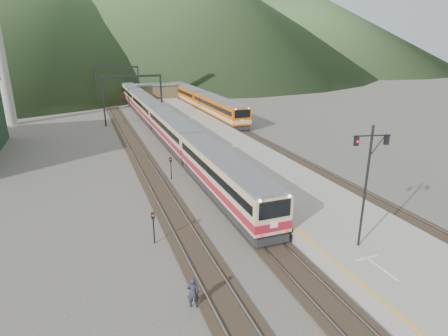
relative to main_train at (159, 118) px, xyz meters
name	(u,v)px	position (x,y,z in m)	size (l,w,h in m)	color
track_main	(173,144)	(0.00, -8.92, -1.82)	(2.60, 200.00, 0.23)	black
track_far	(135,147)	(-5.00, -8.92, -1.82)	(2.60, 200.00, 0.23)	black
track_second	(251,137)	(11.50, -8.92, -1.82)	(2.60, 200.00, 0.23)	black
platform	(217,141)	(5.60, -10.92, -1.39)	(8.00, 100.00, 1.00)	gray
gantry_near	(132,90)	(-2.85, 6.08, 3.70)	(9.55, 0.25, 8.00)	black
gantry_far	(117,77)	(-2.85, 31.08, 3.70)	(9.55, 0.25, 8.00)	black
station_shed	(158,91)	(5.60, 29.08, 0.68)	(9.40, 4.40, 3.10)	brown
hill_c	(282,22)	(110.00, 161.08, 23.11)	(160.00, 160.00, 50.00)	#364C2A
main_train	(159,118)	(0.00, 0.00, 0.00)	(2.72, 74.66, 3.32)	tan
second_train	(201,100)	(11.50, 15.13, 0.20)	(3.05, 41.50, 3.72)	#DB5100
signal_mast	(367,176)	(4.29, -40.36, 3.70)	(2.16, 0.65, 7.56)	black
short_signal_b	(171,165)	(-3.25, -22.01, -0.43)	(0.24, 0.20, 2.27)	black
short_signal_c	(153,224)	(-7.18, -33.88, -0.43)	(0.25, 0.21, 2.27)	black
worker	(193,293)	(-6.54, -41.01, -1.03)	(0.63, 0.41, 1.72)	#21232E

